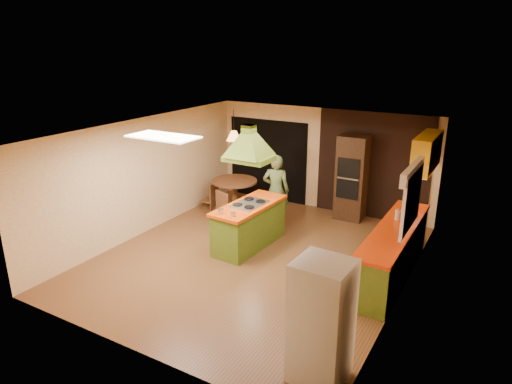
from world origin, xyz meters
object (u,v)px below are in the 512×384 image
Objects in this scene: man at (276,191)px; wall_oven at (352,178)px; canister_large at (407,204)px; refrigerator at (321,322)px; dining_table at (235,190)px; kitchen_island at (249,225)px.

man is 1.84m from wall_oven.
wall_oven reaches higher than canister_large.
man reaches higher than refrigerator.
dining_table is at bearing 176.08° from canister_large.
canister_large is at bearing 163.31° from man.
dining_table is (-1.26, 0.25, -0.25)m from man.
man is 1.31m from dining_table.
refrigerator is at bearing -47.48° from dining_table.
kitchen_island is 3.10m from canister_large.
canister_large is at bearing -42.27° from wall_oven.
refrigerator is at bearing -90.93° from canister_large.
man is 1.51× the size of dining_table.
man reaches higher than kitchen_island.
dining_table is 4.72× the size of canister_large.
kitchen_island is at bearing 76.19° from man.
dining_table is 4.13m from canister_large.
dining_table is at bearing 134.48° from kitchen_island.
refrigerator is (2.72, -2.89, 0.34)m from kitchen_island.
kitchen_island is 0.93× the size of wall_oven.
kitchen_island is 1.12× the size of man.
dining_table is (-4.03, 4.40, -0.23)m from refrigerator.
canister_large is (1.52, -1.31, 0.04)m from wall_oven.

